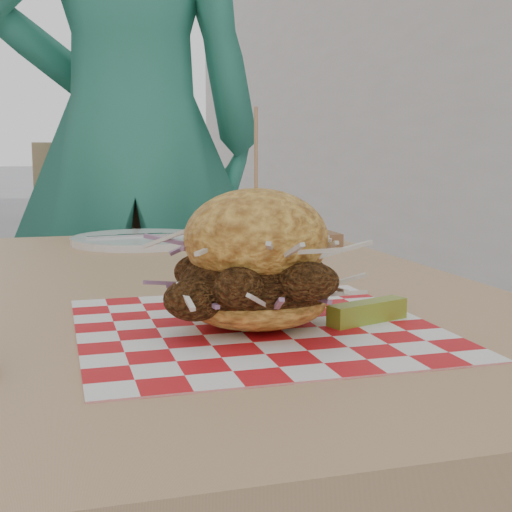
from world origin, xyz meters
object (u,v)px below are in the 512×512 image
(diner, at_px, (131,137))
(sandwich, at_px, (256,267))
(patio_table, at_px, (181,339))
(patio_chair, at_px, (126,294))

(diner, distance_m, sandwich, 1.18)
(diner, xyz_separation_m, patio_table, (-0.03, -0.91, -0.29))
(patio_table, xyz_separation_m, sandwich, (0.03, -0.26, 0.14))
(patio_chair, height_order, sandwich, sandwich)
(patio_chair, relative_size, sandwich, 4.28)
(diner, bearing_deg, patio_table, 94.36)
(sandwich, bearing_deg, patio_table, 97.18)
(patio_chair, distance_m, sandwich, 1.21)
(patio_chair, xyz_separation_m, sandwich, (0.02, -1.18, 0.26))
(patio_chair, bearing_deg, diner, -25.19)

